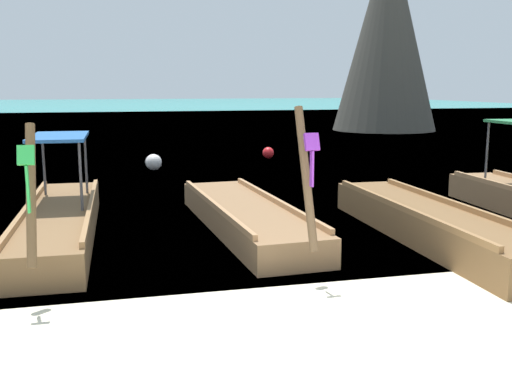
% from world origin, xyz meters
% --- Properties ---
extents(ground, '(120.00, 120.00, 0.00)m').
position_xyz_m(ground, '(0.00, 0.00, 0.00)').
color(ground, beige).
extents(sea_water, '(120.00, 120.00, 0.00)m').
position_xyz_m(sea_water, '(0.00, 62.02, 0.00)').
color(sea_water, teal).
rests_on(sea_water, ground).
extents(longtail_boat_green_ribbon, '(1.27, 6.69, 2.27)m').
position_xyz_m(longtail_boat_green_ribbon, '(-3.30, 5.50, 0.33)').
color(longtail_boat_green_ribbon, brown).
rests_on(longtail_boat_green_ribbon, ground).
extents(longtail_boat_violet_ribbon, '(1.64, 6.32, 2.46)m').
position_xyz_m(longtail_boat_violet_ribbon, '(0.12, 5.29, 0.26)').
color(longtail_boat_violet_ribbon, olive).
rests_on(longtail_boat_violet_ribbon, ground).
extents(longtail_boat_red_ribbon, '(1.27, 6.43, 2.39)m').
position_xyz_m(longtail_boat_red_ribbon, '(3.14, 3.74, 0.30)').
color(longtail_boat_red_ribbon, brown).
rests_on(longtail_boat_red_ribbon, ground).
extents(karst_rock, '(6.72, 6.32, 12.16)m').
position_xyz_m(karst_rock, '(14.54, 28.73, 5.84)').
color(karst_rock, '#47443D').
rests_on(karst_rock, ground).
extents(mooring_buoy_near, '(0.54, 0.54, 0.54)m').
position_xyz_m(mooring_buoy_near, '(-0.99, 13.92, 0.27)').
color(mooring_buoy_near, white).
rests_on(mooring_buoy_near, sea_water).
extents(mooring_buoy_far, '(0.43, 0.43, 0.43)m').
position_xyz_m(mooring_buoy_far, '(3.48, 16.12, 0.22)').
color(mooring_buoy_far, red).
rests_on(mooring_buoy_far, sea_water).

